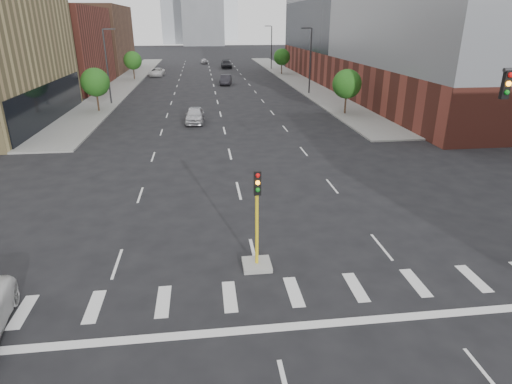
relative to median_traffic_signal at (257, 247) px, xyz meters
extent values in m
cube|color=gray|center=(-15.00, 65.03, -0.90)|extent=(5.00, 92.00, 0.15)
cube|color=gray|center=(15.00, 65.03, -0.90)|extent=(5.00, 92.00, 0.15)
cube|color=brown|center=(-27.50, 57.03, 5.03)|extent=(20.00, 22.00, 12.00)
cube|color=brown|center=(-27.50, 83.03, 5.53)|extent=(20.00, 24.00, 13.00)
cube|color=brown|center=(29.50, 51.03, 1.53)|extent=(24.00, 70.00, 5.00)
cube|color=#999993|center=(0.00, 0.03, -0.87)|extent=(1.20, 1.20, 0.20)
cylinder|color=gold|center=(0.00, 0.03, 0.83)|extent=(0.14, 0.14, 3.20)
cube|color=black|center=(0.00, -0.15, 2.93)|extent=(0.28, 0.18, 1.00)
sphere|color=red|center=(0.00, -0.25, 3.28)|extent=(0.18, 0.18, 0.18)
sphere|color=orange|center=(0.00, -0.25, 2.98)|extent=(0.18, 0.18, 0.18)
sphere|color=#0C7F19|center=(0.00, -0.25, 2.68)|extent=(0.18, 0.18, 0.18)
cube|color=black|center=(8.70, -1.47, 6.73)|extent=(0.28, 0.18, 1.00)
sphere|color=red|center=(8.70, -1.59, 7.08)|extent=(0.18, 0.18, 0.18)
sphere|color=orange|center=(8.70, -1.59, 6.78)|extent=(0.18, 0.18, 0.18)
sphere|color=#0C7F19|center=(8.70, -1.59, 6.48)|extent=(0.18, 0.18, 0.18)
cylinder|color=#2D2D30|center=(13.50, 46.03, 3.53)|extent=(0.20, 0.20, 9.00)
cube|color=#2D2D30|center=(12.70, 46.03, 8.03)|extent=(1.40, 0.22, 0.15)
cylinder|color=#2D2D30|center=(13.50, 81.03, 3.53)|extent=(0.20, 0.20, 9.00)
cube|color=#2D2D30|center=(12.70, 81.03, 8.03)|extent=(1.40, 0.22, 0.15)
cylinder|color=#2D2D30|center=(-13.50, 41.03, 3.53)|extent=(0.20, 0.20, 9.00)
cube|color=#2D2D30|center=(-12.70, 41.03, 8.03)|extent=(1.40, 0.22, 0.15)
cylinder|color=#382619|center=(-14.00, 36.03, 0.05)|extent=(0.20, 0.20, 1.75)
sphere|color=#1D4612|center=(-14.00, 36.03, 2.43)|extent=(3.20, 3.20, 3.20)
cylinder|color=#382619|center=(-14.00, 66.03, 0.05)|extent=(0.20, 0.20, 1.75)
sphere|color=#1D4612|center=(-14.00, 66.03, 2.43)|extent=(3.20, 3.20, 3.20)
cylinder|color=#382619|center=(14.00, 31.03, 0.05)|extent=(0.20, 0.20, 1.75)
sphere|color=#1D4612|center=(14.00, 31.03, 2.43)|extent=(3.20, 3.20, 3.20)
cylinder|color=#382619|center=(14.00, 71.03, 0.05)|extent=(0.20, 0.20, 1.75)
sphere|color=#1D4612|center=(14.00, 71.03, 2.43)|extent=(3.20, 3.20, 3.20)
imported|color=#B9B9BE|center=(-2.83, 28.86, -0.17)|extent=(2.14, 4.80, 1.60)
imported|color=black|center=(2.09, 57.66, -0.18)|extent=(2.36, 5.00, 1.58)
imported|color=silver|center=(-10.50, 71.68, -0.22)|extent=(2.94, 5.61, 1.51)
imported|color=black|center=(3.86, 85.42, -0.12)|extent=(2.52, 5.92, 1.70)
imported|color=#A8A7AB|center=(-1.04, 97.24, -0.31)|extent=(1.68, 3.93, 1.32)
camera|label=1|loc=(-2.00, -15.68, 8.78)|focal=30.00mm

